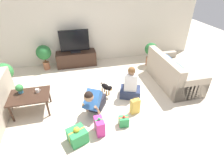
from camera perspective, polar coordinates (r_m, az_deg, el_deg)
ground_plane at (r=4.44m, az=-5.71°, el=-6.73°), size 16.00×16.00×0.00m
wall_back at (r=6.23m, az=-10.24°, el=18.39°), size 8.40×0.06×2.60m
sofa_right at (r=5.39m, az=19.08°, el=3.19°), size 0.93×1.80×0.87m
coffee_table at (r=4.41m, az=-25.33°, el=-3.89°), size 0.89×0.65×0.46m
tv_console at (r=6.28m, az=-11.51°, el=8.12°), size 1.34×0.48×0.50m
tv at (r=6.06m, az=-12.14°, el=13.15°), size 0.96×0.20×0.75m
potted_plant_corner_right at (r=6.22m, az=12.52°, el=10.26°), size 0.42×0.42×0.80m
potted_plant_back_left at (r=6.18m, az=-21.35°, el=9.19°), size 0.48×0.48×0.84m
potted_plant_corner_left at (r=5.55m, az=-31.63°, el=2.89°), size 0.47×0.47×0.78m
person_kneeling at (r=4.02m, az=-5.85°, el=-5.47°), size 0.64×0.78×0.76m
person_sitting at (r=4.54m, az=6.06°, el=-0.74°), size 0.63×0.59×0.90m
dog at (r=4.63m, az=-1.80°, el=-1.12°), size 0.28×0.42×0.34m
gift_box_a at (r=3.60m, az=-11.25°, el=-16.16°), size 0.43×0.43×0.37m
gift_box_b at (r=3.67m, az=-4.14°, el=-13.52°), size 0.19×0.31×0.40m
gift_box_c at (r=3.85m, az=3.85°, el=-12.04°), size 0.22×0.18×0.28m
gift_bag_a at (r=4.12m, az=7.54°, el=-7.19°), size 0.23×0.16×0.40m
mug at (r=4.38m, az=-23.16°, el=-1.99°), size 0.12×0.08×0.09m
tabletop_plant at (r=4.49m, az=-27.97°, el=-1.26°), size 0.17×0.17×0.22m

